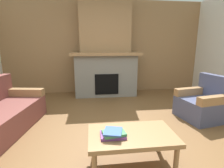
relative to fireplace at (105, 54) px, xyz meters
name	(u,v)px	position (x,y,z in m)	size (l,w,h in m)	color
ground	(121,141)	(0.00, -2.62, -1.16)	(9.00, 9.00, 0.00)	brown
wall_back_wood_panel	(104,47)	(0.00, 0.38, 0.19)	(6.00, 0.12, 2.70)	#997047
fireplace	(105,54)	(0.00, 0.00, 0.00)	(1.90, 0.82, 2.70)	gray
armchair	(204,104)	(1.77, -1.97, -0.87)	(0.88, 0.88, 0.85)	#474C6B
coffee_table	(132,138)	(0.03, -3.18, -0.79)	(1.00, 0.60, 0.43)	#997047
book_stack_near_edge	(113,134)	(-0.19, -3.22, -0.70)	(0.29, 0.25, 0.08)	#7A3D84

